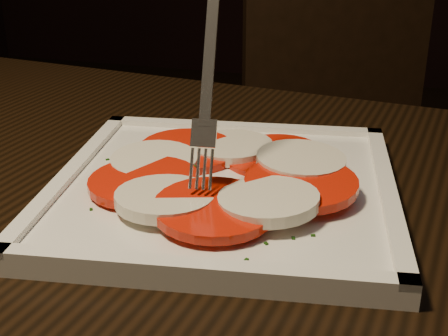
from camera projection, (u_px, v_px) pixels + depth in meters
The scene contains 5 objects.
table at pixel (138, 296), 0.60m from camera, with size 1.29×0.94×0.75m.
chair at pixel (346, 132), 1.36m from camera, with size 0.56×0.56×0.93m.
plate at pixel (224, 190), 0.57m from camera, with size 0.31×0.31×0.01m, color white.
caprese_salad at pixel (224, 173), 0.56m from camera, with size 0.25×0.24×0.03m.
fork at pixel (211, 71), 0.52m from camera, with size 0.04×0.09×0.17m, color white, non-canonical shape.
Camera 1 is at (0.11, -0.67, 1.00)m, focal length 50.00 mm.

